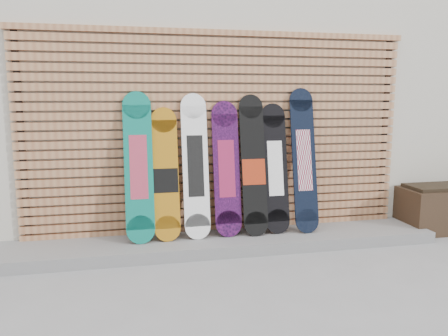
{
  "coord_description": "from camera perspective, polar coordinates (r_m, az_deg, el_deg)",
  "views": [
    {
      "loc": [
        -1.08,
        -3.71,
        1.58
      ],
      "look_at": [
        -0.14,
        0.75,
        0.85
      ],
      "focal_mm": 35.0,
      "sensor_mm": 36.0,
      "label": 1
    }
  ],
  "objects": [
    {
      "name": "ground",
      "position": [
        4.17,
        4.12,
        -13.17
      ],
      "size": [
        80.0,
        80.0,
        0.0
      ],
      "primitive_type": "plane",
      "color": "gray",
      "rests_on": "ground"
    },
    {
      "name": "snowboard_2",
      "position": [
        4.59,
        -3.76,
        0.26
      ],
      "size": [
        0.27,
        0.32,
        1.51
      ],
      "color": "white",
      "rests_on": "concrete_step"
    },
    {
      "name": "building",
      "position": [
        7.38,
        0.44,
        10.79
      ],
      "size": [
        12.0,
        5.0,
        3.6
      ],
      "primitive_type": "cube",
      "color": "beige",
      "rests_on": "ground"
    },
    {
      "name": "snowboard_5",
      "position": [
        4.81,
        6.71,
        -0.04
      ],
      "size": [
        0.27,
        0.31,
        1.41
      ],
      "color": "black",
      "rests_on": "concrete_step"
    },
    {
      "name": "snowboard_1",
      "position": [
        4.57,
        -7.64,
        -0.9
      ],
      "size": [
        0.27,
        0.32,
        1.37
      ],
      "color": "#AE6F12",
      "rests_on": "concrete_step"
    },
    {
      "name": "slat_wall",
      "position": [
        4.78,
        -0.67,
        4.64
      ],
      "size": [
        4.26,
        0.08,
        2.29
      ],
      "color": "#A96C46",
      "rests_on": "ground"
    },
    {
      "name": "snowboard_3",
      "position": [
        4.66,
        0.32,
        -0.09
      ],
      "size": [
        0.28,
        0.31,
        1.43
      ],
      "color": "black",
      "rests_on": "concrete_step"
    },
    {
      "name": "snowboard_6",
      "position": [
        4.89,
        10.4,
        1.02
      ],
      "size": [
        0.27,
        0.35,
        1.57
      ],
      "color": "black",
      "rests_on": "concrete_step"
    },
    {
      "name": "snowboard_4",
      "position": [
        4.71,
        3.86,
        0.28
      ],
      "size": [
        0.27,
        0.34,
        1.5
      ],
      "color": "black",
      "rests_on": "concrete_step"
    },
    {
      "name": "concrete_step",
      "position": [
        4.73,
        0.05,
        -9.62
      ],
      "size": [
        4.6,
        0.7,
        0.12
      ],
      "primitive_type": "cube",
      "color": "slate",
      "rests_on": "ground"
    },
    {
      "name": "snowboard_0",
      "position": [
        4.53,
        -11.09,
        0.12
      ],
      "size": [
        0.29,
        0.34,
        1.53
      ],
      "color": "#0C7363",
      "rests_on": "concrete_step"
    }
  ]
}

